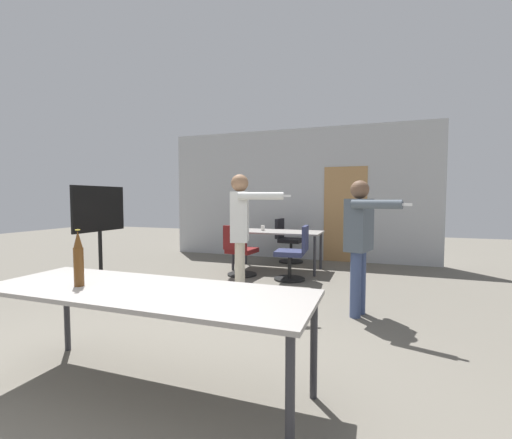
% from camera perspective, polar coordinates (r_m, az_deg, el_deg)
% --- Properties ---
extents(ground_plane, '(24.00, 24.00, 0.00)m').
position_cam_1_polar(ground_plane, '(2.68, -28.89, -27.63)').
color(ground_plane, '#666056').
extents(back_wall, '(6.05, 0.12, 2.93)m').
position_cam_1_polar(back_wall, '(7.82, 6.82, 4.11)').
color(back_wall, '#B2B5B7').
rests_on(back_wall, ground_plane).
extents(conference_table_near, '(2.34, 0.79, 0.74)m').
position_cam_1_polar(conference_table_near, '(2.54, -17.98, -12.19)').
color(conference_table_near, gray).
rests_on(conference_table_near, ground_plane).
extents(conference_table_far, '(1.68, 0.80, 0.74)m').
position_cam_1_polar(conference_table_far, '(6.58, 3.57, -2.55)').
color(conference_table_far, gray).
rests_on(conference_table_far, ground_plane).
extents(tv_screen, '(0.44, 1.07, 1.57)m').
position_cam_1_polar(tv_screen, '(6.07, -24.63, -0.66)').
color(tv_screen, black).
rests_on(tv_screen, ground_plane).
extents(person_center_tall, '(0.69, 0.71, 1.58)m').
position_cam_1_polar(person_center_tall, '(4.13, 16.96, -2.42)').
color(person_center_tall, '#3D4C75').
rests_on(person_center_tall, ground_plane).
extents(person_left_plaid, '(0.85, 0.54, 1.68)m').
position_cam_1_polar(person_left_plaid, '(4.44, -2.53, -0.89)').
color(person_left_plaid, beige).
rests_on(person_left_plaid, ground_plane).
extents(office_chair_near_pushed, '(0.52, 0.57, 0.90)m').
position_cam_1_polar(office_chair_near_pushed, '(6.05, -2.68, -5.54)').
color(office_chair_near_pushed, black).
rests_on(office_chair_near_pushed, ground_plane).
extents(office_chair_far_right, '(0.57, 0.52, 0.93)m').
position_cam_1_polar(office_chair_far_right, '(7.40, 5.30, -3.73)').
color(office_chair_far_right, black).
rests_on(office_chair_far_right, ground_plane).
extents(office_chair_far_left, '(0.56, 0.52, 0.92)m').
position_cam_1_polar(office_chair_far_left, '(5.78, 6.38, -5.88)').
color(office_chair_far_left, black).
rests_on(office_chair_far_left, ground_plane).
extents(beer_bottle, '(0.07, 0.07, 0.41)m').
position_cam_1_polar(beer_bottle, '(2.75, -27.47, -5.93)').
color(beer_bottle, '#563314').
rests_on(beer_bottle, conference_table_near).
extents(drink_cup, '(0.07, 0.07, 0.10)m').
position_cam_1_polar(drink_cup, '(6.63, 1.14, -1.42)').
color(drink_cup, silver).
rests_on(drink_cup, conference_table_far).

